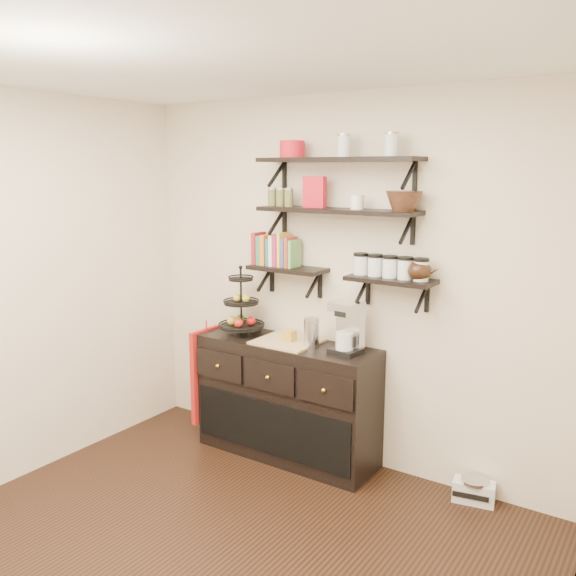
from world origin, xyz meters
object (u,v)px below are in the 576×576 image
at_px(sideboard, 287,399).
at_px(radio, 474,491).
at_px(fruit_stand, 242,312).
at_px(coffee_maker, 348,328).

height_order(sideboard, radio, sideboard).
distance_m(sideboard, fruit_stand, 0.76).
relative_size(fruit_stand, coffee_maker, 1.40).
height_order(sideboard, fruit_stand, fruit_stand).
bearing_deg(fruit_stand, coffee_maker, 1.32).
xyz_separation_m(sideboard, radio, (1.41, 0.12, -0.37)).
xyz_separation_m(fruit_stand, coffee_maker, (0.92, 0.02, -0.00)).
height_order(fruit_stand, coffee_maker, fruit_stand).
bearing_deg(coffee_maker, sideboard, -170.10).
relative_size(sideboard, radio, 4.85).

